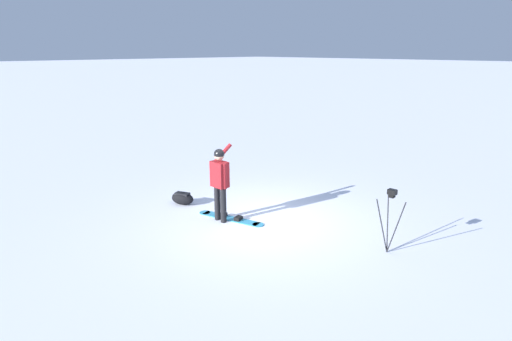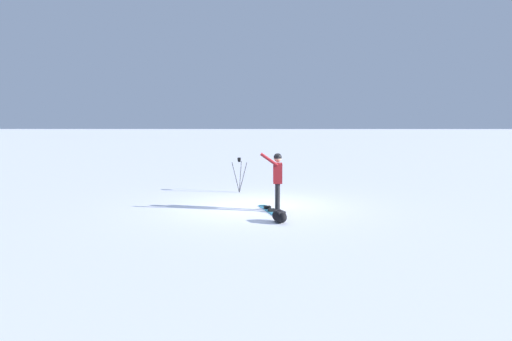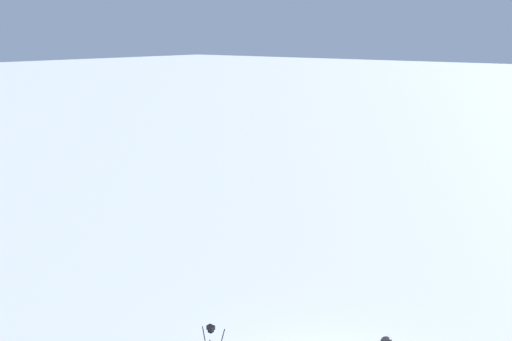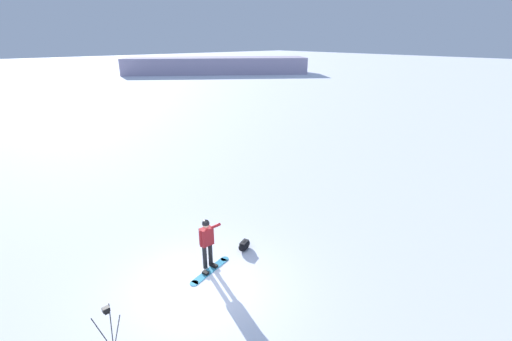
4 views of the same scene
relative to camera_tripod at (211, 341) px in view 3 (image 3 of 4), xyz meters
The scene contains 1 object.
camera_tripod is the anchor object (origin of this frame).
Camera 3 is at (-8.82, -4.98, 7.62)m, focal length 39.23 mm.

